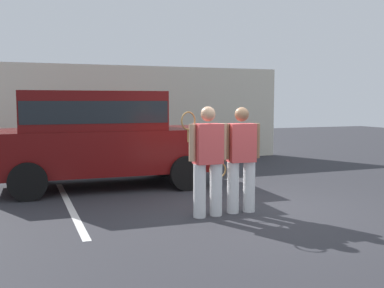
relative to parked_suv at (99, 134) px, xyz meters
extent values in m
plane|color=#2D2D33|center=(1.96, -3.09, -1.15)|extent=(40.00, 40.00, 0.00)
cube|color=silver|center=(-0.80, -1.59, -1.14)|extent=(0.12, 4.40, 0.01)
cube|color=beige|center=(1.96, 3.76, 0.30)|extent=(9.06, 0.30, 2.90)
cube|color=#4C4C51|center=(1.96, 3.56, -0.64)|extent=(7.61, 0.10, 1.01)
cube|color=brown|center=(1.46, 3.54, -0.10)|extent=(0.90, 0.06, 2.10)
cube|color=#590C0C|center=(0.11, 0.00, -0.35)|extent=(4.67, 2.07, 0.90)
cube|color=#590C0C|center=(-0.14, 0.01, 0.50)|extent=(2.96, 1.87, 0.80)
cube|color=black|center=(-0.14, 0.01, 0.48)|extent=(2.91, 1.89, 0.44)
cylinder|color=black|center=(1.69, 0.89, -0.79)|extent=(0.73, 0.29, 0.72)
cylinder|color=black|center=(1.62, -1.01, -0.79)|extent=(0.73, 0.29, 0.72)
cylinder|color=black|center=(-1.41, 1.00, -0.79)|extent=(0.73, 0.29, 0.72)
cylinder|color=black|center=(-1.48, -0.89, -0.79)|extent=(0.73, 0.29, 0.72)
cylinder|color=white|center=(1.34, -3.14, -0.72)|extent=(0.20, 0.20, 0.86)
cylinder|color=white|center=(1.05, -3.15, -0.72)|extent=(0.20, 0.20, 0.86)
cube|color=#E04C4C|center=(1.20, -3.15, 0.03)|extent=(0.45, 0.29, 0.64)
sphere|color=tan|center=(1.20, -3.15, 0.50)|extent=(0.24, 0.24, 0.24)
cylinder|color=tan|center=(1.47, -3.13, 0.06)|extent=(0.11, 0.11, 0.58)
cylinder|color=tan|center=(0.93, -3.16, 0.06)|extent=(0.11, 0.11, 0.58)
torus|color=olive|center=(0.88, -3.11, 0.40)|extent=(0.28, 0.12, 0.29)
cylinder|color=olive|center=(0.88, -3.11, 0.16)|extent=(0.03, 0.03, 0.20)
cylinder|color=white|center=(1.97, -3.10, -0.72)|extent=(0.20, 0.20, 0.85)
cylinder|color=white|center=(1.68, -3.08, -0.72)|extent=(0.20, 0.20, 0.85)
cube|color=#E04C4C|center=(1.82, -3.09, 0.02)|extent=(0.45, 0.30, 0.63)
sphere|color=#8C6647|center=(1.82, -3.09, 0.49)|extent=(0.23, 0.23, 0.23)
cylinder|color=#8C6647|center=(2.09, -3.11, 0.05)|extent=(0.11, 0.11, 0.58)
cylinder|color=#8C6647|center=(1.55, -3.07, 0.05)|extent=(0.11, 0.11, 0.58)
torus|color=olive|center=(1.43, -3.01, -0.42)|extent=(0.37, 0.05, 0.37)
cylinder|color=olive|center=(1.43, -3.01, -0.19)|extent=(0.03, 0.03, 0.20)
cylinder|color=brown|center=(4.18, 2.88, -1.04)|extent=(0.34, 0.34, 0.21)
sphere|color=#4C8C38|center=(4.18, 2.88, -0.72)|extent=(0.52, 0.52, 0.52)
camera|label=1|loc=(-1.61, -9.74, 0.71)|focal=42.45mm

